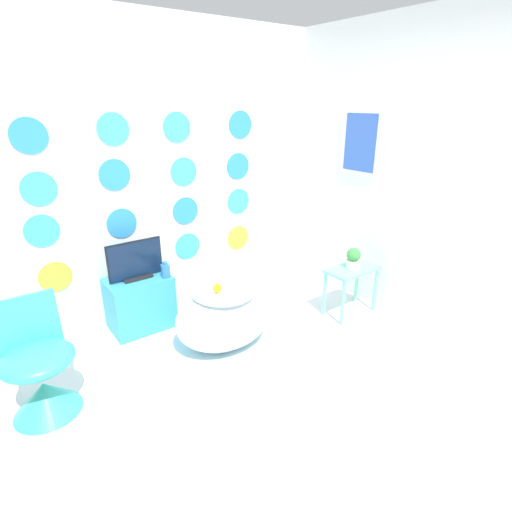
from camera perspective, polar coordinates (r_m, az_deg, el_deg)
The scene contains 12 objects.
ground_plane at distance 2.77m, azimuth 4.33°, elevation -22.58°, with size 12.00×12.00×0.00m, color silver.
wall_back_dotted at distance 3.69m, azimuth -14.93°, elevation 10.96°, with size 4.50×0.05×2.60m.
wall_right at distance 3.99m, azimuth 15.72°, elevation 11.72°, with size 0.06×2.88×2.60m.
rug at distance 3.42m, azimuth -2.83°, elevation -12.71°, with size 1.10×0.79×0.01m.
bathtub at distance 3.33m, azimuth -4.57°, elevation -8.65°, with size 0.84×0.63×0.51m.
rubber_duck at distance 3.15m, azimuth -5.55°, elevation -4.53°, with size 0.07×0.08×0.08m.
chair at distance 3.01m, azimuth -28.35°, elevation -15.02°, with size 0.45×0.45×0.77m.
tv_cabinet at distance 3.72m, azimuth -16.20°, elevation -6.44°, with size 0.54×0.38×0.48m.
tv at distance 3.56m, azimuth -16.85°, elevation -0.82°, with size 0.47×0.12×0.34m.
vase at distance 3.55m, azimuth -12.79°, elevation -2.02°, with size 0.08×0.08×0.15m.
side_table at distance 3.85m, azimuth 13.49°, elevation -2.96°, with size 0.51×0.28×0.46m.
potted_plant_left at distance 3.78m, azimuth 13.73°, elevation -0.34°, with size 0.13×0.13×0.20m.
Camera 1 is at (-1.33, -1.49, 1.92)m, focal length 28.00 mm.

